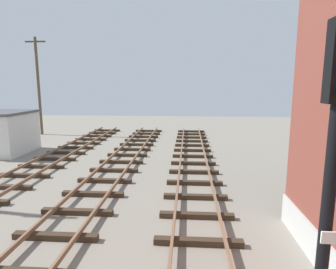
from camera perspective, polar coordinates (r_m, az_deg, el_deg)
signal_mast at (r=4.57m, az=30.15°, el=-5.36°), size 0.36×0.40×5.25m
control_hut at (r=21.52m, az=-29.87°, el=0.41°), size 3.00×3.80×2.76m
utility_pole_far at (r=28.21m, az=-24.59°, el=9.08°), size 1.80×0.24×8.60m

